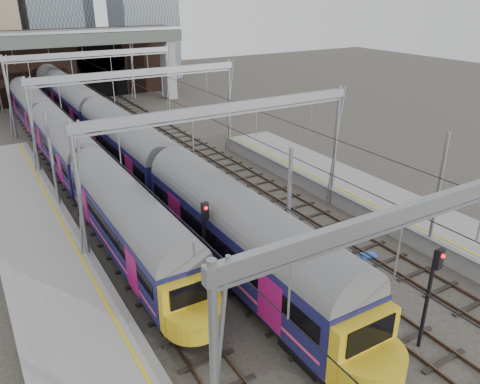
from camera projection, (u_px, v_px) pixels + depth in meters
ground at (310, 301)px, 22.01m from camera, size 160.00×160.00×0.00m
platform_left at (75, 336)px, 18.95m from camera, size 4.32×55.00×1.12m
platform_right at (475, 248)px, 25.42m from camera, size 4.32×47.00×1.12m
tracks at (179, 192)px, 33.82m from camera, size 14.40×80.00×0.22m
overhead_line at (141, 87)px, 36.34m from camera, size 16.80×80.00×8.00m
retaining_wall at (73, 66)px, 61.87m from camera, size 28.00×2.75×9.00m
overbridge at (69, 48)px, 55.38m from camera, size 28.00×3.00×9.25m
train_main at (98, 122)px, 42.23m from camera, size 2.90×67.12×4.96m
train_second at (66, 147)px, 36.09m from camera, size 2.61×45.27×4.55m
signal_near_left at (205, 235)px, 21.82m from camera, size 0.34×0.46×4.66m
signal_near_centre at (431, 286)px, 18.01m from camera, size 0.35×0.46×4.66m
equip_cover_a at (238, 236)px, 27.75m from camera, size 0.99×0.78×0.11m
equip_cover_b at (173, 215)px, 30.39m from camera, size 1.01×0.79×0.11m
equip_cover_c at (369, 255)px, 25.70m from camera, size 1.03×0.89×0.10m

